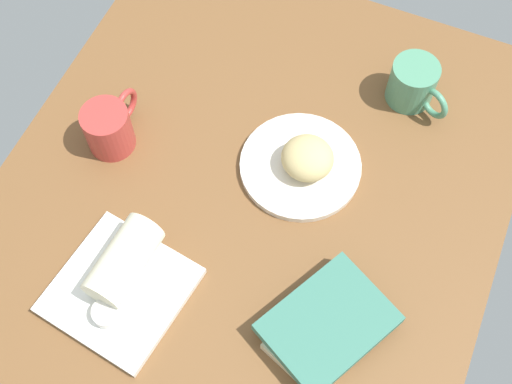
% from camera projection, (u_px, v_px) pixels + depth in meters
% --- Properties ---
extents(dining_table, '(1.10, 0.90, 0.04)m').
position_uv_depth(dining_table, '(245.00, 208.00, 1.24)').
color(dining_table, brown).
rests_on(dining_table, ground).
extents(round_plate, '(0.23, 0.23, 0.01)m').
position_uv_depth(round_plate, '(300.00, 166.00, 1.25)').
color(round_plate, silver).
rests_on(round_plate, dining_table).
extents(scone_pastry, '(0.12, 0.12, 0.06)m').
position_uv_depth(scone_pastry, '(307.00, 158.00, 1.22)').
color(scone_pastry, tan).
rests_on(scone_pastry, round_plate).
extents(square_plate, '(0.24, 0.24, 0.02)m').
position_uv_depth(square_plate, '(120.00, 290.00, 1.14)').
color(square_plate, white).
rests_on(square_plate, dining_table).
extents(sauce_cup, '(0.05, 0.05, 0.02)m').
position_uv_depth(sauce_cup, '(107.00, 313.00, 1.10)').
color(sauce_cup, silver).
rests_on(sauce_cup, square_plate).
extents(breakfast_wrap, '(0.15, 0.08, 0.07)m').
position_uv_depth(breakfast_wrap, '(124.00, 261.00, 1.12)').
color(breakfast_wrap, beige).
rests_on(breakfast_wrap, square_plate).
extents(book_stack, '(0.24, 0.22, 0.05)m').
position_uv_depth(book_stack, '(327.00, 327.00, 1.09)').
color(book_stack, beige).
rests_on(book_stack, dining_table).
extents(coffee_mug, '(0.10, 0.13, 0.09)m').
position_uv_depth(coffee_mug, '(414.00, 84.00, 1.29)').
color(coffee_mug, '#4C8C6B').
rests_on(coffee_mug, dining_table).
extents(second_mug, '(0.14, 0.09, 0.09)m').
position_uv_depth(second_mug, '(109.00, 127.00, 1.24)').
color(second_mug, '#B23833').
rests_on(second_mug, dining_table).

